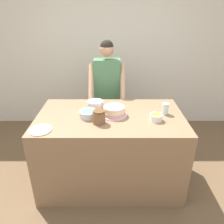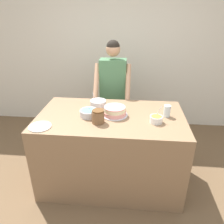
{
  "view_description": "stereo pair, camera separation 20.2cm",
  "coord_description": "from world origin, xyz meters",
  "px_view_note": "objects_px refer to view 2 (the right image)",
  "views": [
    {
      "loc": [
        0.02,
        -1.74,
        2.03
      ],
      "look_at": [
        0.02,
        0.43,
        0.99
      ],
      "focal_mm": 35.0,
      "sensor_mm": 36.0,
      "label": 1
    },
    {
      "loc": [
        0.22,
        -1.73,
        2.03
      ],
      "look_at": [
        0.02,
        0.43,
        0.99
      ],
      "focal_mm": 35.0,
      "sensor_mm": 36.0,
      "label": 2
    }
  ],
  "objects_px": {
    "cake": "(115,111)",
    "ceramic_plate": "(40,127)",
    "drinking_glass": "(167,111)",
    "frosting_bowl_blue": "(89,113)",
    "stoneware_jar": "(98,116)",
    "person_baker": "(113,86)",
    "frosting_bowl_orange": "(156,119)",
    "frosting_bowl_white": "(98,103)"
  },
  "relations": [
    {
      "from": "frosting_bowl_orange",
      "to": "ceramic_plate",
      "type": "height_order",
      "value": "frosting_bowl_orange"
    },
    {
      "from": "person_baker",
      "to": "ceramic_plate",
      "type": "distance_m",
      "value": 1.32
    },
    {
      "from": "ceramic_plate",
      "to": "frosting_bowl_white",
      "type": "bearing_deg",
      "value": 49.67
    },
    {
      "from": "frosting_bowl_orange",
      "to": "drinking_glass",
      "type": "height_order",
      "value": "frosting_bowl_orange"
    },
    {
      "from": "cake",
      "to": "frosting_bowl_blue",
      "type": "distance_m",
      "value": 0.29
    },
    {
      "from": "frosting_bowl_white",
      "to": "frosting_bowl_blue",
      "type": "bearing_deg",
      "value": -100.79
    },
    {
      "from": "drinking_glass",
      "to": "ceramic_plate",
      "type": "xyz_separation_m",
      "value": [
        -1.32,
        -0.37,
        -0.06
      ]
    },
    {
      "from": "cake",
      "to": "ceramic_plate",
      "type": "height_order",
      "value": "cake"
    },
    {
      "from": "drinking_glass",
      "to": "stoneware_jar",
      "type": "bearing_deg",
      "value": -163.59
    },
    {
      "from": "ceramic_plate",
      "to": "person_baker",
      "type": "bearing_deg",
      "value": 60.69
    },
    {
      "from": "frosting_bowl_blue",
      "to": "drinking_glass",
      "type": "relative_size",
      "value": 1.52
    },
    {
      "from": "ceramic_plate",
      "to": "stoneware_jar",
      "type": "height_order",
      "value": "stoneware_jar"
    },
    {
      "from": "frosting_bowl_blue",
      "to": "drinking_glass",
      "type": "xyz_separation_m",
      "value": [
        0.87,
        0.08,
        0.02
      ]
    },
    {
      "from": "frosting_bowl_white",
      "to": "person_baker",
      "type": "bearing_deg",
      "value": 76.14
    },
    {
      "from": "cake",
      "to": "drinking_glass",
      "type": "height_order",
      "value": "drinking_glass"
    },
    {
      "from": "frosting_bowl_blue",
      "to": "frosting_bowl_white",
      "type": "height_order",
      "value": "frosting_bowl_white"
    },
    {
      "from": "person_baker",
      "to": "cake",
      "type": "distance_m",
      "value": 0.81
    },
    {
      "from": "person_baker",
      "to": "frosting_bowl_orange",
      "type": "height_order",
      "value": "person_baker"
    },
    {
      "from": "frosting_bowl_blue",
      "to": "stoneware_jar",
      "type": "distance_m",
      "value": 0.19
    },
    {
      "from": "person_baker",
      "to": "cake",
      "type": "relative_size",
      "value": 5.56
    },
    {
      "from": "person_baker",
      "to": "ceramic_plate",
      "type": "relative_size",
      "value": 7.14
    },
    {
      "from": "frosting_bowl_orange",
      "to": "cake",
      "type": "bearing_deg",
      "value": 164.18
    },
    {
      "from": "ceramic_plate",
      "to": "stoneware_jar",
      "type": "relative_size",
      "value": 1.58
    },
    {
      "from": "person_baker",
      "to": "drinking_glass",
      "type": "relative_size",
      "value": 12.46
    },
    {
      "from": "person_baker",
      "to": "drinking_glass",
      "type": "height_order",
      "value": "person_baker"
    },
    {
      "from": "frosting_bowl_white",
      "to": "ceramic_plate",
      "type": "xyz_separation_m",
      "value": [
        -0.51,
        -0.6,
        -0.03
      ]
    },
    {
      "from": "person_baker",
      "to": "drinking_glass",
      "type": "distance_m",
      "value": 1.03
    },
    {
      "from": "frosting_bowl_blue",
      "to": "ceramic_plate",
      "type": "height_order",
      "value": "frosting_bowl_blue"
    },
    {
      "from": "drinking_glass",
      "to": "frosting_bowl_blue",
      "type": "bearing_deg",
      "value": -174.96
    },
    {
      "from": "cake",
      "to": "frosting_bowl_blue",
      "type": "bearing_deg",
      "value": -170.84
    },
    {
      "from": "drinking_glass",
      "to": "stoneware_jar",
      "type": "height_order",
      "value": "stoneware_jar"
    },
    {
      "from": "frosting_bowl_blue",
      "to": "stoneware_jar",
      "type": "bearing_deg",
      "value": -48.2
    },
    {
      "from": "frosting_bowl_blue",
      "to": "ceramic_plate",
      "type": "distance_m",
      "value": 0.54
    },
    {
      "from": "cake",
      "to": "stoneware_jar",
      "type": "relative_size",
      "value": 2.03
    },
    {
      "from": "cake",
      "to": "drinking_glass",
      "type": "relative_size",
      "value": 2.24
    },
    {
      "from": "cake",
      "to": "ceramic_plate",
      "type": "xyz_separation_m",
      "value": [
        -0.74,
        -0.34,
        -0.04
      ]
    },
    {
      "from": "frosting_bowl_orange",
      "to": "frosting_bowl_blue",
      "type": "height_order",
      "value": "frosting_bowl_orange"
    },
    {
      "from": "frosting_bowl_blue",
      "to": "stoneware_jar",
      "type": "xyz_separation_m",
      "value": [
        0.13,
        -0.14,
        0.03
      ]
    },
    {
      "from": "frosting_bowl_blue",
      "to": "stoneware_jar",
      "type": "height_order",
      "value": "stoneware_jar"
    },
    {
      "from": "stoneware_jar",
      "to": "drinking_glass",
      "type": "bearing_deg",
      "value": 16.41
    },
    {
      "from": "person_baker",
      "to": "frosting_bowl_blue",
      "type": "height_order",
      "value": "person_baker"
    },
    {
      "from": "frosting_bowl_white",
      "to": "drinking_glass",
      "type": "bearing_deg",
      "value": -15.71
    }
  ]
}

